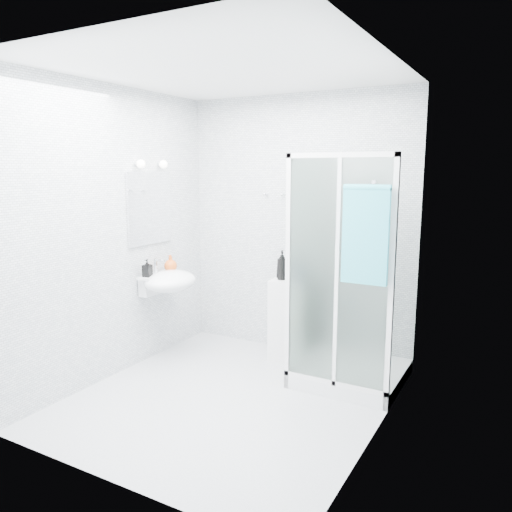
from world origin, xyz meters
The scene contains 12 objects.
room centered at (0.00, 0.00, 1.30)m, with size 2.40×2.60×2.60m.
shower_enclosure centered at (0.67, 0.77, 0.45)m, with size 0.90×0.95×2.00m.
wall_basin centered at (-0.99, 0.45, 0.80)m, with size 0.46×0.56×0.35m.
mirror centered at (-1.19, 0.45, 1.50)m, with size 0.02×0.60×0.70m, color white.
vanity_lights centered at (-1.14, 0.45, 1.92)m, with size 0.10×0.40×0.08m.
wall_hooks centered at (-0.25, 1.26, 1.62)m, with size 0.23×0.06×0.03m.
storage_cabinet centered at (0.04, 1.04, 0.41)m, with size 0.36×0.37×0.81m.
hand_towel centered at (0.98, 0.36, 1.40)m, with size 0.35×0.05×0.75m.
shampoo_bottle_a centered at (-0.03, 1.01, 0.95)m, with size 0.11×0.11×0.29m, color black.
shampoo_bottle_b centered at (0.12, 1.04, 0.92)m, with size 0.10×0.11×0.23m, color #0B0C42.
soap_dispenser_orange centered at (-1.06, 0.59, 0.94)m, with size 0.13×0.13×0.16m, color #C24E16.
soap_dispenser_black centered at (-1.10, 0.29, 0.95)m, with size 0.08×0.08×0.17m, color black.
Camera 1 is at (2.06, -3.27, 1.87)m, focal length 35.00 mm.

